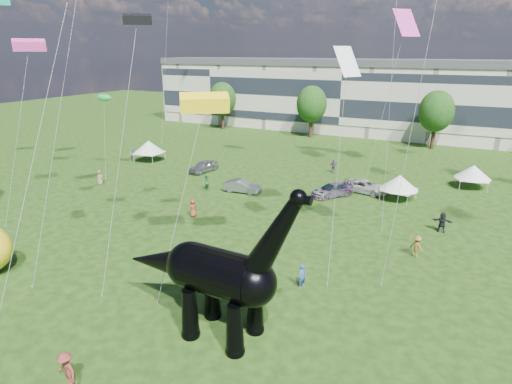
% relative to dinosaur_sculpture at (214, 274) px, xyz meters
% --- Properties ---
extents(ground, '(220.00, 220.00, 0.00)m').
position_rel_dinosaur_sculpture_xyz_m(ground, '(-2.77, 0.94, -3.46)').
color(ground, '#16330C').
rests_on(ground, ground).
extents(terrace_row, '(78.00, 11.00, 12.00)m').
position_rel_dinosaur_sculpture_xyz_m(terrace_row, '(-10.77, 62.94, 2.54)').
color(terrace_row, beige).
rests_on(terrace_row, ground).
extents(tree_far_left, '(5.20, 5.20, 9.44)m').
position_rel_dinosaur_sculpture_xyz_m(tree_far_left, '(-32.77, 53.94, 2.83)').
color(tree_far_left, '#382314').
rests_on(tree_far_left, ground).
extents(tree_mid_left, '(5.20, 5.20, 9.44)m').
position_rel_dinosaur_sculpture_xyz_m(tree_mid_left, '(-14.77, 53.94, 2.83)').
color(tree_mid_left, '#382314').
rests_on(tree_mid_left, ground).
extents(tree_mid_right, '(5.20, 5.20, 9.44)m').
position_rel_dinosaur_sculpture_xyz_m(tree_mid_right, '(5.23, 53.94, 2.83)').
color(tree_mid_right, '#382314').
rests_on(tree_mid_right, ground).
extents(dinosaur_sculpture, '(11.20, 3.15, 9.17)m').
position_rel_dinosaur_sculpture_xyz_m(dinosaur_sculpture, '(0.00, 0.00, 0.00)').
color(dinosaur_sculpture, black).
rests_on(dinosaur_sculpture, ground).
extents(car_silver, '(2.36, 4.52, 1.47)m').
position_rel_dinosaur_sculpture_xyz_m(car_silver, '(-18.66, 26.47, -2.73)').
color(car_silver, '#ADADB2').
rests_on(car_silver, ground).
extents(car_grey, '(4.17, 1.85, 1.33)m').
position_rel_dinosaur_sculpture_xyz_m(car_grey, '(-10.43, 21.61, -2.80)').
color(car_grey, slate).
rests_on(car_grey, ground).
extents(car_white, '(5.06, 2.91, 1.33)m').
position_rel_dinosaur_sculpture_xyz_m(car_white, '(1.34, 27.64, -2.80)').
color(car_white, silver).
rests_on(car_white, ground).
extents(car_dark, '(4.36, 4.98, 1.38)m').
position_rel_dinosaur_sculpture_xyz_m(car_dark, '(-1.41, 24.82, -2.77)').
color(car_dark, '#595960').
rests_on(car_dark, ground).
extents(gazebo_near, '(4.34, 4.34, 2.62)m').
position_rel_dinosaur_sculpture_xyz_m(gazebo_near, '(4.88, 26.78, -1.62)').
color(gazebo_near, white).
rests_on(gazebo_near, ground).
extents(gazebo_far, '(4.34, 4.34, 2.60)m').
position_rel_dinosaur_sculpture_xyz_m(gazebo_far, '(11.37, 34.65, -1.64)').
color(gazebo_far, white).
rests_on(gazebo_far, ground).
extents(gazebo_left, '(4.46, 4.46, 2.85)m').
position_rel_dinosaur_sculpture_xyz_m(gazebo_left, '(-28.45, 27.70, -1.47)').
color(gazebo_left, silver).
rests_on(gazebo_left, ground).
extents(visitors, '(49.03, 42.10, 1.87)m').
position_rel_dinosaur_sculpture_xyz_m(visitors, '(-5.21, 16.41, -2.58)').
color(visitors, brown).
rests_on(visitors, ground).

